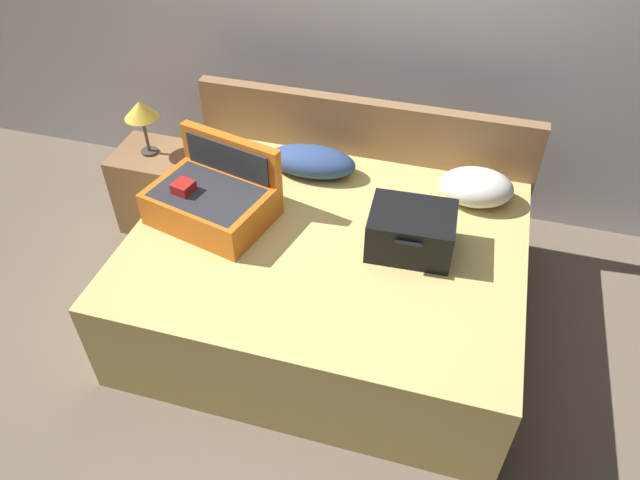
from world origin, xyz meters
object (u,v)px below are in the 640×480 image
bed (326,280)px  nightstand (158,188)px  hard_case_medium (411,231)px  table_lamp (141,112)px  hard_case_large (213,199)px  pillow_near_headboard (312,161)px  pillow_center_head (476,187)px

bed → nightstand: (-1.26, 0.51, -0.02)m
bed → hard_case_medium: (0.41, 0.06, 0.40)m
nightstand → table_lamp: 0.55m
hard_case_large → pillow_near_headboard: 0.64m
nightstand → table_lamp: (0.00, 0.00, 0.55)m
hard_case_large → table_lamp: (-0.65, 0.50, 0.12)m
hard_case_medium → pillow_near_headboard: bearing=140.7°
hard_case_large → pillow_near_headboard: size_ratio=1.34×
table_lamp → nightstand: bearing=0.0°
hard_case_large → pillow_center_head: hard_case_large is taller
hard_case_large → pillow_center_head: 1.39m
table_lamp → hard_case_medium: bearing=-15.3°
hard_case_large → pillow_near_headboard: bearing=67.4°
hard_case_medium → pillow_center_head: hard_case_medium is taller
nightstand → pillow_near_headboard: bearing=0.8°
bed → pillow_center_head: bearing=37.6°
hard_case_large → table_lamp: bearing=156.4°
pillow_near_headboard → pillow_center_head: (0.91, -0.00, 0.01)m
bed → pillow_center_head: pillow_center_head is taller
nightstand → table_lamp: bearing=0.0°
hard_case_medium → table_lamp: table_lamp is taller
bed → pillow_near_headboard: (-0.23, 0.53, 0.37)m
hard_case_large → nightstand: bearing=156.4°
hard_case_large → hard_case_medium: size_ratio=1.60×
pillow_center_head → hard_case_large: bearing=-158.5°
pillow_center_head → bed: bearing=-142.4°
bed → hard_case_medium: size_ratio=4.64×
hard_case_medium → pillow_near_headboard: size_ratio=0.84×
pillow_center_head → table_lamp: size_ratio=1.14×
pillow_near_headboard → nightstand: pillow_near_headboard is taller
hard_case_medium → table_lamp: 1.73m
hard_case_large → hard_case_medium: (1.02, 0.04, -0.01)m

